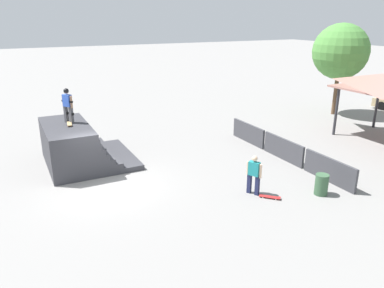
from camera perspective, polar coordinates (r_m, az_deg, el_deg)
The scene contains 9 objects.
ground_plane at distance 16.28m, azimuth -13.09°, elevation -6.12°, with size 160.00×160.00×0.00m, color gray.
quarter_pipe_ramp at distance 18.57m, azimuth -17.25°, elevation -0.44°, with size 4.30×3.99×1.99m.
skater_on_deck at distance 18.37m, azimuth -18.45°, elevation 5.92°, with size 0.67×0.50×1.63m.
skateboard_on_deck at distance 18.15m, azimuth -18.17°, elevation 2.92°, with size 0.79×0.29×0.09m.
bystander_walking at distance 14.97m, azimuth 9.42°, elevation -4.37°, with size 0.62×0.40×1.62m.
skateboard_on_ground at distance 15.07m, azimuth 11.88°, elevation -7.90°, with size 0.74×0.72×0.09m.
barrier_fence at distance 19.06m, azimuth 13.74°, elevation -0.74°, with size 8.84×0.12×1.05m.
tree_beside_pavilion at distance 28.59m, azimuth 21.71°, elevation 12.95°, with size 3.83×3.83×6.37m.
trash_bin at distance 15.77m, azimuth 19.13°, elevation -5.86°, with size 0.52×0.52×0.85m, color #385B3D.
Camera 1 is at (14.48, -3.19, 6.73)m, focal length 35.00 mm.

